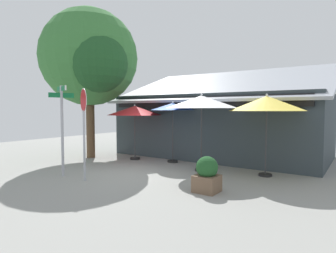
# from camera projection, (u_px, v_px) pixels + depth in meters

# --- Properties ---
(ground_plane) EXTENTS (28.00, 28.00, 0.10)m
(ground_plane) POSITION_uv_depth(u_px,v_px,m) (145.00, 175.00, 10.04)
(ground_plane) COLOR gray
(cafe_building) EXTENTS (9.92, 5.44, 4.40)m
(cafe_building) POSITION_uv_depth(u_px,v_px,m) (221.00, 124.00, 13.95)
(cafe_building) COLOR #333D42
(cafe_building) RESTS_ON ground
(street_sign_post) EXTENTS (0.86, 0.80, 3.04)m
(street_sign_post) POSITION_uv_depth(u_px,v_px,m) (62.00, 121.00, 9.48)
(street_sign_post) COLOR #A8AAB2
(street_sign_post) RESTS_ON ground
(stop_sign) EXTENTS (0.68, 0.33, 2.91)m
(stop_sign) POSITION_uv_depth(u_px,v_px,m) (84.00, 117.00, 8.85)
(stop_sign) COLOR #A8AAB2
(stop_sign) RESTS_ON ground
(patio_umbrella_crimson_left) EXTENTS (2.41, 2.41, 2.47)m
(patio_umbrella_crimson_left) POSITION_uv_depth(u_px,v_px,m) (135.00, 111.00, 12.66)
(patio_umbrella_crimson_left) COLOR black
(patio_umbrella_crimson_left) RESTS_ON ground
(patio_umbrella_royal_blue_center) EXTENTS (1.90, 1.90, 2.59)m
(patio_umbrella_royal_blue_center) POSITION_uv_depth(u_px,v_px,m) (173.00, 107.00, 11.98)
(patio_umbrella_royal_blue_center) COLOR black
(patio_umbrella_royal_blue_center) RESTS_ON ground
(patio_umbrella_ivory_right) EXTENTS (2.61, 2.61, 2.83)m
(patio_umbrella_ivory_right) POSITION_uv_depth(u_px,v_px,m) (202.00, 102.00, 10.26)
(patio_umbrella_ivory_right) COLOR black
(patio_umbrella_ivory_right) RESTS_ON ground
(patio_umbrella_mustard_far_right) EXTENTS (2.49, 2.49, 2.77)m
(patio_umbrella_mustard_far_right) POSITION_uv_depth(u_px,v_px,m) (267.00, 104.00, 9.46)
(patio_umbrella_mustard_far_right) COLOR black
(patio_umbrella_mustard_far_right) RESTS_ON ground
(shade_tree) EXTENTS (4.69, 4.43, 6.86)m
(shade_tree) POSITION_uv_depth(u_px,v_px,m) (91.00, 59.00, 12.92)
(shade_tree) COLOR brown
(shade_tree) RESTS_ON ground
(sidewalk_planter) EXTENTS (0.63, 0.63, 0.98)m
(sidewalk_planter) POSITION_uv_depth(u_px,v_px,m) (207.00, 175.00, 7.74)
(sidewalk_planter) COLOR brown
(sidewalk_planter) RESTS_ON ground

